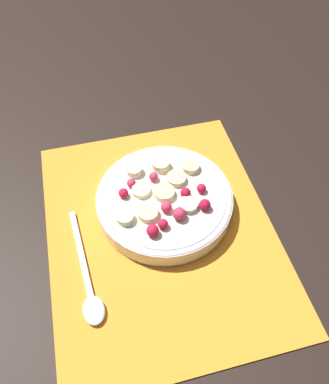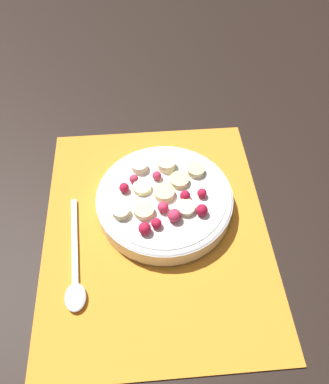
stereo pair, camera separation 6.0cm
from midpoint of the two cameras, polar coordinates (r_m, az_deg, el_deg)
ground_plane at (r=0.62m, az=-3.43°, el=-6.03°), size 3.00×3.00×0.00m
placemat at (r=0.61m, az=-3.45°, el=-5.89°), size 0.45×0.36×0.01m
fruit_bowl at (r=0.62m, az=-2.80°, el=-1.28°), size 0.22×0.22×0.05m
spoon at (r=0.58m, az=-14.49°, el=-14.34°), size 0.20×0.04×0.01m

